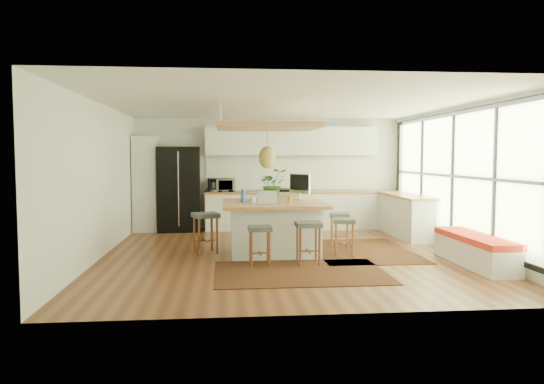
{
  "coord_description": "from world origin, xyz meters",
  "views": [
    {
      "loc": [
        -1.09,
        -8.96,
        1.76
      ],
      "look_at": [
        -0.2,
        0.5,
        1.1
      ],
      "focal_mm": 33.36,
      "sensor_mm": 36.0,
      "label": 1
    }
  ],
  "objects": [
    {
      "name": "rug_right",
      "position": [
        1.48,
        0.22,
        0.01
      ],
      "size": [
        1.8,
        2.6,
        0.01
      ],
      "primitive_type": "cube",
      "color": "black",
      "rests_on": "floor"
    },
    {
      "name": "pantry",
      "position": [
        -2.95,
        3.18,
        1.12
      ],
      "size": [
        0.55,
        0.6,
        2.25
      ],
      "primitive_type": "cube",
      "color": "silver",
      "rests_on": "floor"
    },
    {
      "name": "fridge",
      "position": [
        -2.17,
        3.17,
        0.93
      ],
      "size": [
        1.03,
        0.83,
        2.0
      ],
      "primitive_type": null,
      "rotation": [
        0.0,
        0.0,
        0.05
      ],
      "color": "black",
      "rests_on": "floor"
    },
    {
      "name": "window_wall",
      "position": [
        3.22,
        0.0,
        1.4
      ],
      "size": [
        0.1,
        6.2,
        2.6
      ],
      "primitive_type": null,
      "color": "black",
      "rests_on": "wall_right"
    },
    {
      "name": "back_counter_base",
      "position": [
        0.55,
        3.18,
        0.44
      ],
      "size": [
        4.2,
        0.6,
        0.88
      ],
      "primitive_type": "cube",
      "color": "silver",
      "rests_on": "floor"
    },
    {
      "name": "wall_back",
      "position": [
        0.0,
        3.5,
        1.35
      ],
      "size": [
        6.5,
        0.0,
        6.5
      ],
      "primitive_type": "plane",
      "rotation": [
        1.57,
        0.0,
        0.0
      ],
      "color": "silver",
      "rests_on": "ground"
    },
    {
      "name": "island_bottle_2",
      "position": [
        0.05,
        -0.03,
        1.03
      ],
      "size": [
        0.07,
        0.07,
        0.19
      ],
      "primitive_type": "cylinder",
      "color": "olive",
      "rests_on": "island"
    },
    {
      "name": "right_counter_top",
      "position": [
        2.93,
        2.0,
        0.9
      ],
      "size": [
        0.64,
        2.54,
        0.05
      ],
      "primitive_type": "cube",
      "color": "#9D6037",
      "rests_on": "right_counter_base"
    },
    {
      "name": "floor",
      "position": [
        0.0,
        0.0,
        0.0
      ],
      "size": [
        7.0,
        7.0,
        0.0
      ],
      "primitive_type": "plane",
      "color": "#582C19",
      "rests_on": "ground"
    },
    {
      "name": "wall_front",
      "position": [
        0.0,
        -3.5,
        1.35
      ],
      "size": [
        6.5,
        0.0,
        6.5
      ],
      "primitive_type": "plane",
      "rotation": [
        -1.57,
        0.0,
        0.0
      ],
      "color": "silver",
      "rests_on": "ground"
    },
    {
      "name": "laptop",
      "position": [
        -0.33,
        -0.25,
        1.05
      ],
      "size": [
        0.37,
        0.39,
        0.26
      ],
      "primitive_type": null,
      "rotation": [
        0.0,
        0.0,
        0.08
      ],
      "color": "#A5A5AA",
      "rests_on": "island"
    },
    {
      "name": "window_bench",
      "position": [
        2.95,
        -1.2,
        0.25
      ],
      "size": [
        0.52,
        2.0,
        0.5
      ],
      "primitive_type": null,
      "color": "silver",
      "rests_on": "floor"
    },
    {
      "name": "monitor",
      "position": [
        0.36,
        0.73,
        1.19
      ],
      "size": [
        0.49,
        0.57,
        0.52
      ],
      "primitive_type": null,
      "rotation": [
        0.0,
        0.0,
        -0.95
      ],
      "color": "#A5A5AA",
      "rests_on": "island"
    },
    {
      "name": "stool_right_front",
      "position": [
        1.04,
        -0.15,
        0.35
      ],
      "size": [
        0.47,
        0.47,
        0.66
      ],
      "primitive_type": null,
      "rotation": [
        0.0,
        0.0,
        1.33
      ],
      "color": "#3E4345",
      "rests_on": "floor"
    },
    {
      "name": "range",
      "position": [
        0.3,
        3.18,
        0.5
      ],
      "size": [
        0.76,
        0.62,
        1.0
      ],
      "primitive_type": null,
      "color": "#A5A5AA",
      "rests_on": "floor"
    },
    {
      "name": "stool_near_right",
      "position": [
        0.27,
        -0.84,
        0.35
      ],
      "size": [
        0.42,
        0.42,
        0.7
      ],
      "primitive_type": null,
      "rotation": [
        0.0,
        0.0,
        0.01
      ],
      "color": "#3E4345",
      "rests_on": "floor"
    },
    {
      "name": "stool_near_left",
      "position": [
        -0.53,
        -0.85,
        0.35
      ],
      "size": [
        0.38,
        0.38,
        0.64
      ],
      "primitive_type": null,
      "rotation": [
        0.0,
        0.0,
        0.01
      ],
      "color": "#3E4345",
      "rests_on": "floor"
    },
    {
      "name": "back_counter_top",
      "position": [
        0.55,
        3.18,
        0.9
      ],
      "size": [
        4.24,
        0.64,
        0.05
      ],
      "primitive_type": "cube",
      "color": "#9D6037",
      "rests_on": "back_counter_base"
    },
    {
      "name": "stool_left_side",
      "position": [
        -1.44,
        0.29,
        0.35
      ],
      "size": [
        0.55,
        0.55,
        0.74
      ],
      "primitive_type": null,
      "rotation": [
        0.0,
        0.0,
        -1.25
      ],
      "color": "#3E4345",
      "rests_on": "floor"
    },
    {
      "name": "ceiling_panel",
      "position": [
        -0.3,
        0.4,
        2.05
      ],
      "size": [
        1.86,
        1.86,
        0.8
      ],
      "primitive_type": null,
      "color": "#9D6037",
      "rests_on": "ceiling"
    },
    {
      "name": "rug_near",
      "position": [
        0.05,
        -1.44,
        0.01
      ],
      "size": [
        2.6,
        1.8,
        0.01
      ],
      "primitive_type": "cube",
      "color": "black",
      "rests_on": "floor"
    },
    {
      "name": "island",
      "position": [
        -0.2,
        0.27,
        0.47
      ],
      "size": [
        1.85,
        1.85,
        0.93
      ],
      "primitive_type": null,
      "color": "#9D6037",
      "rests_on": "floor"
    },
    {
      "name": "island_bowl",
      "position": [
        -0.72,
        0.66,
        0.95
      ],
      "size": [
        0.22,
        0.22,
        0.05
      ],
      "primitive_type": "imported",
      "rotation": [
        0.0,
        0.0,
        0.15
      ],
      "color": "white",
      "rests_on": "island"
    },
    {
      "name": "stool_right_back",
      "position": [
        1.14,
        0.66,
        0.35
      ],
      "size": [
        0.48,
        0.48,
        0.67
      ],
      "primitive_type": null,
      "rotation": [
        0.0,
        0.0,
        1.34
      ],
      "color": "#3E4345",
      "rests_on": "floor"
    },
    {
      "name": "wall_left",
      "position": [
        -3.25,
        0.0,
        1.35
      ],
      "size": [
        0.0,
        7.0,
        7.0
      ],
      "primitive_type": "plane",
      "rotation": [
        1.57,
        0.0,
        1.57
      ],
      "color": "silver",
      "rests_on": "ground"
    },
    {
      "name": "ceiling",
      "position": [
        0.0,
        0.0,
        2.7
      ],
      "size": [
        7.0,
        7.0,
        0.0
      ],
      "primitive_type": "plane",
      "rotation": [
        3.14,
        0.0,
        0.0
      ],
      "color": "white",
      "rests_on": "ground"
    },
    {
      "name": "island_bottle_0",
      "position": [
        -0.75,
        0.37,
        1.03
      ],
      "size": [
        0.07,
        0.07,
        0.19
      ],
      "primitive_type": "cylinder",
      "color": "#2B4EAD",
      "rests_on": "island"
    },
    {
      "name": "backsplash",
      "position": [
        0.55,
        3.48,
        1.35
      ],
      "size": [
        4.2,
        0.02,
        0.8
      ],
      "primitive_type": "cube",
      "color": "white",
      "rests_on": "wall_back"
    },
    {
      "name": "wall_right",
      "position": [
        3.25,
        0.0,
        1.35
      ],
      "size": [
        0.0,
        7.0,
        7.0
      ],
      "primitive_type": "plane",
      "rotation": [
        1.57,
        0.0,
        -1.57
      ],
      "color": "silver",
      "rests_on": "ground"
    },
    {
      "name": "island_bottle_1",
      "position": [
        -0.6,
        0.12,
        1.03
      ],
      "size": [
        0.07,
        0.07,
        0.19
      ],
      "primitive_type": "cylinder",
      "color": "white",
      "rests_on": "island"
    },
    {
      "name": "right_counter_base",
      "position": [
        2.93,
        2.0,
        0.44
      ],
      "size": [
        0.6,
        2.5,
        0.88
      ],
      "primitive_type": "cube",
      "color": "silver",
      "rests_on": "floor"
    },
    {
      "name": "microwave",
      "position": [
        -1.17,
        3.17,
        1.12
      ],
      "size": [
        0.64,
        0.45,
        0.4
      ],
      "primitive_type": "imported",
      "rotation": [
        0.0,
        0.0,
        0.22
      ],
      "color": "#A5A5AA",
      "rests_on": "back_counter_top"
    },
    {
      "name": "island_plant",
      "position": [
        -0.15,
        0.87,
        1.16
      ],
      "size": [
        0.66,
        0.7,
        0.47
      ],
      "primitive_type": "imported",
      "rotation": [
        0.0,
        0.0,
        0.22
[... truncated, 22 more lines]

